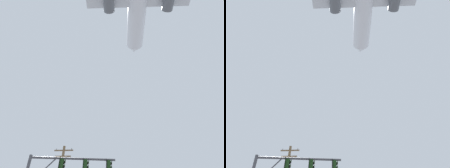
# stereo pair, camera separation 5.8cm
# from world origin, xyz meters

# --- Properties ---
(airplane) EXTENTS (23.70, 30.67, 8.40)m
(airplane) POSITION_xyz_m (4.98, 18.80, 45.78)
(airplane) COLOR white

